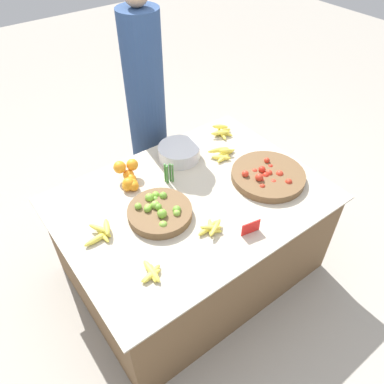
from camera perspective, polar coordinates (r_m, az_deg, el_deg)
The scene contains 14 objects.
ground_plane at distance 2.85m, azimuth 0.00°, elevation -11.23°, with size 12.00×12.00×0.00m, color #ADA599.
market_table at distance 2.57m, azimuth 0.00°, elevation -6.60°, with size 1.63×1.19×0.71m.
lime_bowl at distance 2.19m, azimuth -4.94°, elevation -2.98°, with size 0.38×0.38×0.10m.
tomato_basket at distance 2.48m, azimuth 11.47°, elevation 2.43°, with size 0.48×0.48×0.10m.
orange_pile at distance 2.41m, azimuth -9.63°, elevation 2.15°, with size 0.17×0.22×0.14m.
metal_bowl at distance 2.60m, azimuth -1.98°, elevation 6.08°, with size 0.29×0.29×0.09m.
price_sign at distance 2.11m, azimuth 8.94°, elevation -5.39°, with size 0.12×0.03×0.08m.
veg_bundle at distance 2.38m, azimuth -3.60°, elevation 2.84°, with size 0.05×0.04×0.14m.
banana_bunch_front_left at distance 2.11m, azimuth 2.92°, elevation -5.48°, with size 0.17×0.14×0.05m.
banana_bunch_middle_left at distance 2.14m, azimuth -13.64°, elevation -6.01°, with size 0.19×0.16×0.06m.
banana_bunch_front_center at distance 2.62m, azimuth 4.66°, elevation 5.84°, with size 0.20×0.15×0.06m.
banana_bunch_middle_right at distance 2.85m, azimuth 4.55°, elevation 9.16°, with size 0.19×0.18×0.06m.
banana_bunch_front_right at distance 1.94m, azimuth -6.16°, elevation -12.17°, with size 0.14×0.16×0.04m.
vendor_person at distance 2.92m, azimuth -6.88°, elevation 11.70°, with size 0.28×0.28×1.72m.
Camera 1 is at (-1.00, -1.34, 2.30)m, focal length 35.00 mm.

